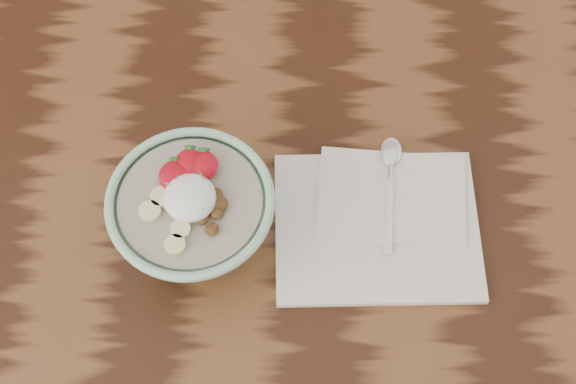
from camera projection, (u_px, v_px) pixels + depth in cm
name	position (u px, v px, depth cm)	size (l,w,h in cm)	color
table	(164.00, 260.00, 107.29)	(160.00, 90.00, 75.00)	black
breakfast_bowl	(194.00, 215.00, 92.79)	(19.13, 19.13, 13.09)	#96CAA7
napkin	(380.00, 220.00, 99.02)	(25.52, 21.20, 1.54)	white
spoon	(391.00, 167.00, 100.98)	(3.09, 16.29, 0.85)	silver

